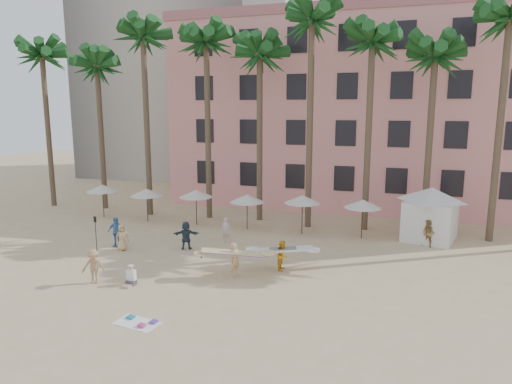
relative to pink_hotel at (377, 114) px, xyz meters
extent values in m
plane|color=#D1B789|center=(-7.00, -26.00, -8.00)|extent=(120.00, 120.00, 0.00)
cube|color=pink|center=(0.00, 0.00, 0.00)|extent=(35.00, 14.00, 16.00)
cylinder|color=brown|center=(-27.00, -11.00, -1.50)|extent=(0.44, 0.44, 13.00)
cylinder|color=brown|center=(-22.00, -10.50, -2.00)|extent=(0.44, 0.44, 12.00)
cylinder|color=brown|center=(-17.00, -11.50, -1.00)|extent=(0.44, 0.44, 14.00)
cylinder|color=brown|center=(-12.00, -11.00, -1.25)|extent=(0.44, 0.44, 13.50)
cylinder|color=brown|center=(-8.00, -10.50, -1.75)|extent=(0.44, 0.44, 12.50)
cylinder|color=brown|center=(-4.00, -11.50, -0.75)|extent=(0.44, 0.44, 14.50)
cylinder|color=brown|center=(0.00, -11.00, -1.50)|extent=(0.44, 0.44, 13.00)
cylinder|color=brown|center=(4.00, -10.50, -2.00)|extent=(0.44, 0.44, 12.00)
cylinder|color=brown|center=(8.00, -11.50, -1.00)|extent=(0.44, 0.44, 14.00)
cylinder|color=#332B23|center=(-20.00, -13.50, -6.75)|extent=(0.07, 0.07, 2.50)
cone|color=silver|center=(-20.00, -13.50, -5.65)|extent=(2.50, 2.50, 0.55)
cylinder|color=#332B23|center=(-16.00, -13.60, -6.80)|extent=(0.07, 0.07, 2.40)
cone|color=silver|center=(-16.00, -13.60, -5.75)|extent=(2.50, 2.50, 0.55)
cylinder|color=#332B23|center=(-12.00, -13.40, -6.75)|extent=(0.07, 0.07, 2.50)
cone|color=silver|center=(-12.00, -13.40, -5.65)|extent=(2.50, 2.50, 0.55)
cylinder|color=#332B23|center=(-8.00, -13.50, -6.80)|extent=(0.07, 0.07, 2.40)
cone|color=silver|center=(-8.00, -13.50, -5.75)|extent=(2.50, 2.50, 0.55)
cylinder|color=#332B23|center=(-4.00, -13.60, -6.70)|extent=(0.07, 0.07, 2.60)
cone|color=silver|center=(-4.00, -13.60, -5.55)|extent=(2.50, 2.50, 0.55)
cylinder|color=#332B23|center=(0.00, -13.40, -6.75)|extent=(0.07, 0.07, 2.50)
cone|color=silver|center=(0.00, -13.40, -5.65)|extent=(2.50, 2.50, 0.55)
cube|color=silver|center=(4.24, -12.48, -6.70)|extent=(3.67, 3.67, 2.60)
cone|color=silver|center=(4.24, -12.48, -4.95)|extent=(5.50, 5.50, 0.90)
cube|color=white|center=(-7.60, -28.60, -7.99)|extent=(1.93, 1.25, 0.02)
cube|color=teal|center=(-8.07, -28.33, -7.93)|extent=(0.33, 0.29, 0.10)
cube|color=#CE397B|center=(-7.24, -28.86, -7.92)|extent=(0.31, 0.26, 0.12)
cube|color=#5F3F99|center=(-6.97, -28.39, -7.94)|extent=(0.30, 0.33, 0.08)
imported|color=tan|center=(-5.62, -22.56, -7.09)|extent=(0.69, 0.79, 1.81)
cube|color=beige|center=(-5.62, -22.56, -6.73)|extent=(3.45, 1.82, 0.40)
imported|color=orange|center=(-3.53, -20.82, -7.20)|extent=(0.61, 0.78, 1.61)
cube|color=white|center=(-3.53, -20.82, -6.87)|extent=(3.29, 1.56, 0.32)
imported|color=tan|center=(-11.96, -25.47, -7.13)|extent=(1.29, 1.08, 1.74)
imported|color=#5589C8|center=(-14.47, -19.91, -7.05)|extent=(1.13, 0.51, 1.89)
imported|color=tan|center=(-13.66, -20.49, -7.19)|extent=(0.90, 0.94, 1.63)
imported|color=beige|center=(-8.23, -17.05, -7.17)|extent=(0.66, 0.49, 1.65)
imported|color=#2D3F4E|center=(-10.07, -19.08, -7.12)|extent=(1.70, 1.07, 1.75)
imported|color=olive|center=(4.11, -14.10, -7.15)|extent=(1.05, 1.01, 1.70)
cylinder|color=black|center=(-14.89, -21.31, -6.95)|extent=(0.04, 0.04, 2.10)
cube|color=black|center=(-14.89, -21.31, -5.95)|extent=(0.18, 0.03, 0.35)
cube|color=#3F3F4C|center=(-10.10, -25.12, -7.88)|extent=(0.44, 0.41, 0.23)
cube|color=tan|center=(-10.10, -25.46, -7.94)|extent=(0.39, 0.44, 0.12)
cube|color=white|center=(-10.10, -25.07, -7.52)|extent=(0.43, 0.25, 0.53)
sphere|color=tan|center=(-10.10, -25.07, -7.13)|extent=(0.23, 0.23, 0.23)
camera|label=1|loc=(2.11, -43.46, 0.54)|focal=32.00mm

